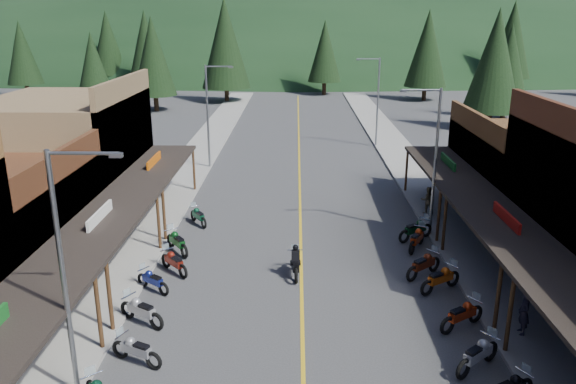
{
  "coord_description": "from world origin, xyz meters",
  "views": [
    {
      "loc": [
        -0.28,
        -20.86,
        11.47
      ],
      "look_at": [
        -0.67,
        6.18,
        3.0
      ],
      "focal_mm": 35.0,
      "sensor_mm": 36.0,
      "label": 1
    }
  ],
  "objects_px": {
    "pine_2": "(225,43)",
    "bike_west_6": "(136,349)",
    "pine_5": "(512,39)",
    "pine_7": "(108,43)",
    "bike_west_11": "(198,215)",
    "pine_1": "(146,45)",
    "rider_on_bike": "(296,263)",
    "bike_west_8": "(153,280)",
    "streetlight_2": "(433,156)",
    "bike_west_9": "(174,261)",
    "pine_8": "(94,70)",
    "shop_west_3": "(68,157)",
    "streetlight_3": "(376,98)",
    "bike_west_7": "(141,309)",
    "shop_east_3": "(533,175)",
    "bike_east_11": "(416,229)",
    "pine_9": "(509,63)",
    "bike_east_8": "(441,278)",
    "streetlight_0": "(67,268)",
    "pine_10": "(153,56)",
    "pine_0": "(22,53)",
    "bike_east_6": "(478,353)",
    "pine_11": "(495,61)",
    "bike_east_7": "(462,314)",
    "streetlight_1": "(209,112)",
    "bike_east_9": "(424,264)",
    "pine_3": "(325,51)",
    "pedestrian_east_a": "(524,313)",
    "pine_4": "(427,48)",
    "pedestrian_east_b": "(428,200)",
    "bike_west_10": "(177,241)"
  },
  "relations": [
    {
      "from": "pine_1",
      "to": "rider_on_bike",
      "type": "relative_size",
      "value": 5.71
    },
    {
      "from": "streetlight_3",
      "to": "bike_east_11",
      "type": "distance_m",
      "value": 23.11
    },
    {
      "from": "pine_2",
      "to": "bike_east_6",
      "type": "xyz_separation_m",
      "value": [
        15.89,
        -62.39,
        -7.34
      ]
    },
    {
      "from": "pine_8",
      "to": "rider_on_bike",
      "type": "relative_size",
      "value": 4.57
    },
    {
      "from": "pine_1",
      "to": "bike_west_9",
      "type": "bearing_deg",
      "value": -74.91
    },
    {
      "from": "pine_2",
      "to": "bike_west_11",
      "type": "xyz_separation_m",
      "value": [
        4.13,
        -48.62,
        -7.42
      ]
    },
    {
      "from": "rider_on_bike",
      "to": "pine_3",
      "type": "bearing_deg",
      "value": 83.83
    },
    {
      "from": "pine_10",
      "to": "pedestrian_east_b",
      "type": "xyz_separation_m",
      "value": [
        25.62,
        -38.88,
        -5.8
      ]
    },
    {
      "from": "bike_east_7",
      "to": "pine_0",
      "type": "bearing_deg",
      "value": -177.86
    },
    {
      "from": "pine_3",
      "to": "pedestrian_east_b",
      "type": "relative_size",
      "value": 6.62
    },
    {
      "from": "pine_10",
      "to": "pine_11",
      "type": "bearing_deg",
      "value": -17.53
    },
    {
      "from": "pine_4",
      "to": "pine_10",
      "type": "xyz_separation_m",
      "value": [
        -36.0,
        -10.0,
        -0.45
      ]
    },
    {
      "from": "pine_2",
      "to": "bike_west_6",
      "type": "relative_size",
      "value": 6.75
    },
    {
      "from": "streetlight_3",
      "to": "bike_east_8",
      "type": "distance_m",
      "value": 28.93
    },
    {
      "from": "bike_west_9",
      "to": "rider_on_bike",
      "type": "bearing_deg",
      "value": -44.65
    },
    {
      "from": "bike_east_6",
      "to": "pine_1",
      "type": "bearing_deg",
      "value": 161.8
    },
    {
      "from": "pine_9",
      "to": "bike_west_6",
      "type": "distance_m",
      "value": 57.78
    },
    {
      "from": "bike_west_8",
      "to": "pine_9",
      "type": "bearing_deg",
      "value": 1.9
    },
    {
      "from": "pine_0",
      "to": "bike_west_9",
      "type": "xyz_separation_m",
      "value": [
        34.07,
        -59.03,
        -5.87
      ]
    },
    {
      "from": "bike_east_6",
      "to": "streetlight_0",
      "type": "bearing_deg",
      "value": -122.93
    },
    {
      "from": "streetlight_1",
      "to": "bike_west_7",
      "type": "bearing_deg",
      "value": -88.29
    },
    {
      "from": "streetlight_1",
      "to": "streetlight_3",
      "type": "height_order",
      "value": "same"
    },
    {
      "from": "pine_1",
      "to": "bike_west_10",
      "type": "height_order",
      "value": "pine_1"
    },
    {
      "from": "shop_east_3",
      "to": "pine_10",
      "type": "xyz_separation_m",
      "value": [
        -31.75,
        38.7,
        4.25
      ]
    },
    {
      "from": "streetlight_0",
      "to": "pine_10",
      "type": "bearing_deg",
      "value": 101.16
    },
    {
      "from": "pine_9",
      "to": "streetlight_0",
      "type": "bearing_deg",
      "value": -121.25
    },
    {
      "from": "streetlight_2",
      "to": "bike_west_9",
      "type": "bearing_deg",
      "value": -158.69
    },
    {
      "from": "pine_2",
      "to": "pedestrian_east_a",
      "type": "height_order",
      "value": "pine_2"
    },
    {
      "from": "streetlight_0",
      "to": "bike_west_11",
      "type": "height_order",
      "value": "streetlight_0"
    },
    {
      "from": "pine_8",
      "to": "pine_9",
      "type": "xyz_separation_m",
      "value": [
        46.0,
        5.0,
        0.4
      ]
    },
    {
      "from": "pine_10",
      "to": "bike_east_7",
      "type": "xyz_separation_m",
      "value": [
        24.11,
        -51.73,
        -6.15
      ]
    },
    {
      "from": "shop_east_3",
      "to": "streetlight_2",
      "type": "distance_m",
      "value": 7.8
    },
    {
      "from": "pine_2",
      "to": "pine_10",
      "type": "relative_size",
      "value": 1.21
    },
    {
      "from": "pine_8",
      "to": "shop_west_3",
      "type": "bearing_deg",
      "value": -74.03
    },
    {
      "from": "bike_east_9",
      "to": "rider_on_bike",
      "type": "xyz_separation_m",
      "value": [
        -5.88,
        -0.0,
        0.01
      ]
    },
    {
      "from": "bike_west_8",
      "to": "pine_8",
      "type": "bearing_deg",
      "value": 58.48
    },
    {
      "from": "streetlight_2",
      "to": "pedestrian_east_b",
      "type": "bearing_deg",
      "value": 77.92
    },
    {
      "from": "pine_2",
      "to": "bike_west_6",
      "type": "xyz_separation_m",
      "value": [
        4.27,
        -62.21,
        -7.4
      ]
    },
    {
      "from": "bike_east_7",
      "to": "rider_on_bike",
      "type": "height_order",
      "value": "rider_on_bike"
    },
    {
      "from": "pedestrian_east_a",
      "to": "pine_7",
      "type": "bearing_deg",
      "value": -149.31
    },
    {
      "from": "pine_3",
      "to": "bike_east_7",
      "type": "height_order",
      "value": "pine_3"
    },
    {
      "from": "pine_0",
      "to": "pine_4",
      "type": "relative_size",
      "value": 0.88
    },
    {
      "from": "shop_west_3",
      "to": "pine_2",
      "type": "xyz_separation_m",
      "value": [
        3.78,
        46.7,
        4.47
      ]
    },
    {
      "from": "bike_west_6",
      "to": "bike_east_9",
      "type": "xyz_separation_m",
      "value": [
        11.34,
        6.99,
        0.06
      ]
    },
    {
      "from": "bike_east_6",
      "to": "shop_west_3",
      "type": "bearing_deg",
      "value": -168.66
    },
    {
      "from": "streetlight_3",
      "to": "bike_west_7",
      "type": "relative_size",
      "value": 3.57
    },
    {
      "from": "pine_5",
      "to": "pine_7",
      "type": "bearing_deg",
      "value": 176.53
    },
    {
      "from": "pine_10",
      "to": "bike_east_9",
      "type": "xyz_separation_m",
      "value": [
        23.61,
        -47.22,
        -6.13
      ]
    },
    {
      "from": "pine_5",
      "to": "bike_west_8",
      "type": "distance_m",
      "value": 81.93
    },
    {
      "from": "pine_5",
      "to": "bike_east_9",
      "type": "xyz_separation_m",
      "value": [
        -28.39,
        -69.22,
        -7.34
      ]
    }
  ]
}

